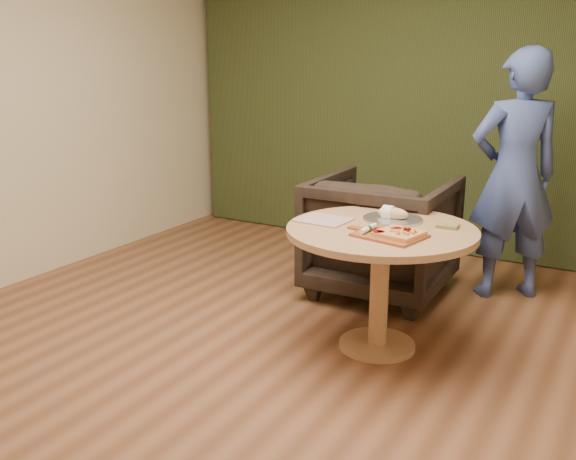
% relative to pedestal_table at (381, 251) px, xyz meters
% --- Properties ---
extents(room_shell, '(5.04, 6.04, 2.84)m').
position_rel_pedestal_table_xyz_m(room_shell, '(-0.35, -0.75, 0.79)').
color(room_shell, brown).
rests_on(room_shell, ground).
extents(curtain, '(4.80, 0.14, 2.78)m').
position_rel_pedestal_table_xyz_m(curtain, '(-0.35, 2.15, 0.79)').
color(curtain, '#283417').
rests_on(curtain, ground).
extents(pedestal_table, '(1.10, 1.10, 0.75)m').
position_rel_pedestal_table_xyz_m(pedestal_table, '(0.00, 0.00, 0.00)').
color(pedestal_table, tan).
rests_on(pedestal_table, ground).
extents(pizza_paddle, '(0.47, 0.35, 0.01)m').
position_rel_pedestal_table_xyz_m(pizza_paddle, '(0.10, -0.16, 0.15)').
color(pizza_paddle, '#985026').
rests_on(pizza_paddle, pedestal_table).
extents(flatbread_pizza, '(0.26, 0.26, 0.04)m').
position_rel_pedestal_table_xyz_m(flatbread_pizza, '(0.16, -0.16, 0.17)').
color(flatbread_pizza, '#E9A55B').
rests_on(flatbread_pizza, pizza_paddle).
extents(cutlery_roll, '(0.04, 0.20, 0.03)m').
position_rel_pedestal_table_xyz_m(cutlery_roll, '(-0.02, -0.16, 0.17)').
color(cutlery_roll, white).
rests_on(cutlery_roll, pizza_paddle).
extents(newspaper, '(0.31, 0.26, 0.01)m').
position_rel_pedestal_table_xyz_m(newspaper, '(-0.36, -0.03, 0.15)').
color(newspaper, silver).
rests_on(newspaper, pedestal_table).
extents(serving_tray, '(0.36, 0.36, 0.02)m').
position_rel_pedestal_table_xyz_m(serving_tray, '(-0.01, 0.19, 0.15)').
color(serving_tray, silver).
rests_on(serving_tray, pedestal_table).
extents(bread_roll, '(0.19, 0.09, 0.09)m').
position_rel_pedestal_table_xyz_m(bread_roll, '(-0.01, 0.19, 0.18)').
color(bread_roll, '#E6BC8C').
rests_on(bread_roll, serving_tray).
extents(green_packet, '(0.13, 0.11, 0.02)m').
position_rel_pedestal_table_xyz_m(green_packet, '(0.33, 0.19, 0.15)').
color(green_packet, '#57622C').
rests_on(green_packet, pedestal_table).
extents(armchair, '(0.96, 0.90, 0.97)m').
position_rel_pedestal_table_xyz_m(armchair, '(-0.34, 0.88, -0.13)').
color(armchair, black).
rests_on(armchair, ground).
extents(person_standing, '(0.77, 0.72, 1.77)m').
position_rel_pedestal_table_xyz_m(person_standing, '(0.47, 1.29, 0.27)').
color(person_standing, '#3E559A').
rests_on(person_standing, ground).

